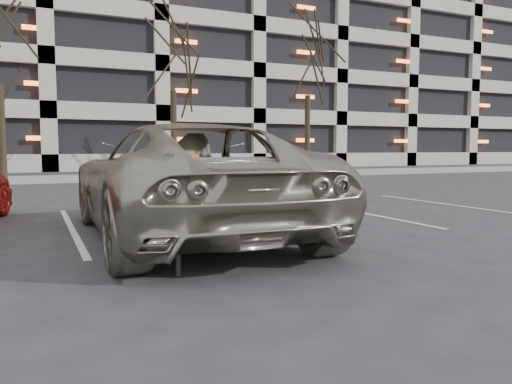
{
  "coord_description": "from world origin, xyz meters",
  "views": [
    {
      "loc": [
        -1.97,
        -6.38,
        1.33
      ],
      "look_at": [
        0.04,
        -1.93,
        0.9
      ],
      "focal_mm": 35.0,
      "sensor_mm": 36.0,
      "label": 1
    }
  ],
  "objects_px": {
    "tree_c": "(172,37)",
    "parking_meter": "(177,184)",
    "tree_d": "(308,46)",
    "suv_silver": "(184,180)"
  },
  "relations": [
    {
      "from": "tree_c",
      "to": "parking_meter",
      "type": "bearing_deg",
      "value": -104.85
    },
    {
      "from": "tree_c",
      "to": "tree_d",
      "type": "bearing_deg",
      "value": 0.0
    },
    {
      "from": "tree_c",
      "to": "suv_silver",
      "type": "relative_size",
      "value": 1.43
    },
    {
      "from": "tree_d",
      "to": "suv_silver",
      "type": "bearing_deg",
      "value": -125.83
    },
    {
      "from": "tree_c",
      "to": "suv_silver",
      "type": "distance_m",
      "value": 16.46
    },
    {
      "from": "parking_meter",
      "to": "suv_silver",
      "type": "bearing_deg",
      "value": 49.88
    },
    {
      "from": "tree_d",
      "to": "tree_c",
      "type": "bearing_deg",
      "value": 180.0
    },
    {
      "from": "tree_d",
      "to": "parking_meter",
      "type": "bearing_deg",
      "value": -123.73
    },
    {
      "from": "tree_d",
      "to": "suv_silver",
      "type": "xyz_separation_m",
      "value": [
        -10.86,
        -15.04,
        -5.63
      ]
    },
    {
      "from": "tree_c",
      "to": "tree_d",
      "type": "xyz_separation_m",
      "value": [
        7.0,
        0.0,
        0.16
      ]
    }
  ]
}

